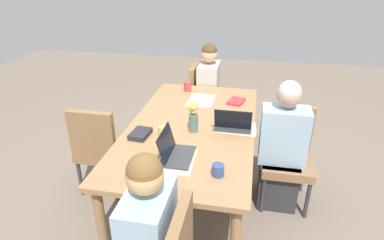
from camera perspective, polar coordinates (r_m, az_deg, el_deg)
ground_plane at (r=3.29m, az=-0.00°, el=-12.53°), size 10.00×10.00×0.00m
dining_table at (r=2.92m, az=-0.00°, el=-2.11°), size 2.04×1.10×0.74m
chair_head_right_left_mid at (r=4.18m, az=1.98°, el=4.14°), size 0.44×0.44×0.90m
person_head_right_left_mid at (r=4.10m, az=2.88°, el=4.11°), size 0.40×0.36×1.19m
chair_near_left_far at (r=3.09m, az=16.37°, el=-5.31°), size 0.44×0.44×0.90m
person_near_left_far at (r=3.01m, az=15.39°, el=-5.51°), size 0.36×0.40×1.19m
chair_far_right_near at (r=3.17m, az=-15.83°, el=-4.40°), size 0.44×0.44×0.90m
flower_vase at (r=2.73m, az=0.24°, el=0.77°), size 0.10×0.08×0.27m
placemat_head_left_left_near at (r=2.39m, az=-2.72°, el=-7.08°), size 0.37×0.27×0.00m
placemat_head_right_left_mid at (r=3.42m, az=1.64°, el=3.50°), size 0.37×0.27×0.00m
placemat_near_left_far at (r=2.87m, az=7.70°, el=-1.34°), size 0.28×0.37×0.00m
laptop_near_left_far at (r=2.83m, az=7.19°, el=-0.78°), size 0.22×0.32×0.21m
laptop_head_left_left_near at (r=2.41m, az=-3.12°, el=-5.68°), size 0.32×0.22×0.21m
coffee_mug_near_left at (r=2.71m, az=-5.14°, el=-1.93°), size 0.08×0.08×0.09m
coffee_mug_near_right at (r=3.66m, az=-0.77°, el=5.90°), size 0.08×0.08×0.10m
coffee_mug_centre_left at (r=2.22m, az=4.58°, el=-8.75°), size 0.08×0.08×0.08m
book_red_cover at (r=3.38m, az=7.75°, el=3.25°), size 0.23×0.19×0.03m
book_blue_cover at (r=2.73m, az=-9.05°, el=-2.41°), size 0.21×0.16×0.04m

